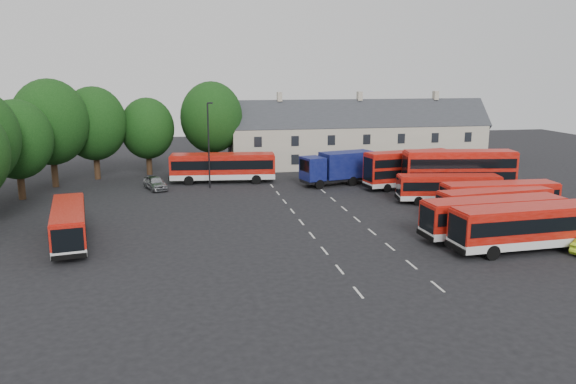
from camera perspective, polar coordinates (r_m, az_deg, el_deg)
name	(u,v)px	position (r m, az deg, el deg)	size (l,w,h in m)	color
ground	(306,228)	(46.50, 1.88, -3.72)	(140.00, 140.00, 0.00)	black
lane_markings	(329,221)	(48.95, 4.23, -2.93)	(5.15, 33.80, 0.01)	beige
treeline	(78,129)	(64.22, -20.59, 5.99)	(29.92, 32.59, 12.01)	black
terrace_houses	(358,137)	(77.90, 7.17, 5.53)	(35.70, 7.13, 10.06)	beige
bus_row_a	(531,224)	(43.90, 23.42, -3.00)	(11.90, 3.36, 3.33)	silver
bus_row_b	(494,215)	(45.99, 20.15, -2.18)	(11.41, 3.19, 3.19)	silver
bus_row_c	(494,203)	(51.14, 20.23, -1.02)	(10.32, 3.34, 2.87)	silver
bus_row_d	(499,196)	(53.92, 20.68, -0.34)	(10.57, 2.87, 2.96)	silver
bus_row_e	(448,186)	(57.27, 15.99, 0.57)	(10.13, 3.82, 2.80)	silver
bus_dd_south	(459,170)	(61.19, 16.97, 2.17)	(11.70, 4.26, 4.69)	silver
bus_dd_north	(409,167)	(63.37, 12.17, 2.48)	(10.35, 3.87, 4.15)	silver
bus_west	(69,222)	(45.02, -21.38, -2.83)	(3.94, 10.39, 2.87)	silver
bus_north	(223,165)	(65.62, -6.64, 2.71)	(12.23, 3.97, 3.40)	silver
box_truck	(339,167)	(64.17, 5.17, 2.58)	(8.93, 4.73, 3.73)	black
silver_car	(155,183)	(63.28, -13.34, 0.92)	(1.77, 4.39, 1.50)	#999CA0
lamppost	(209,143)	(62.27, -8.05, 4.96)	(0.66, 0.37, 9.46)	black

